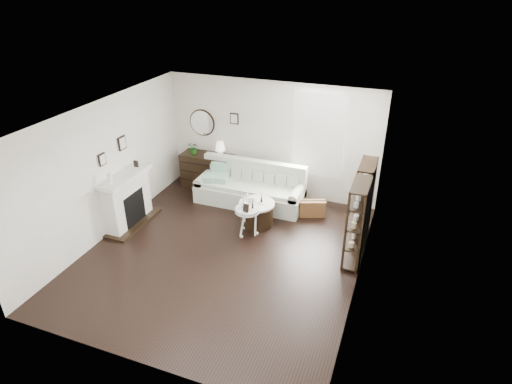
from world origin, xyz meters
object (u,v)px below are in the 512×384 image
at_px(sofa, 251,190).
at_px(dresser, 208,171).
at_px(drum_table, 257,213).
at_px(pedestal_table, 247,211).

bearing_deg(sofa, dresser, 162.98).
xyz_separation_m(drum_table, pedestal_table, (-0.05, -0.42, 0.29)).
bearing_deg(drum_table, sofa, 118.86).
relative_size(drum_table, pedestal_table, 1.24).
relative_size(sofa, drum_table, 3.31).
distance_m(drum_table, pedestal_table, 0.51).
bearing_deg(pedestal_table, sofa, 108.50).
height_order(sofa, pedestal_table, sofa).
height_order(sofa, drum_table, sofa).
relative_size(dresser, drum_table, 1.70).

